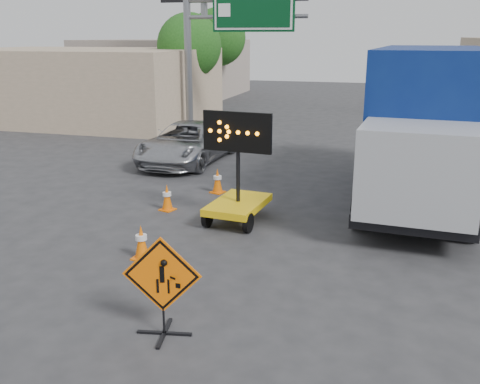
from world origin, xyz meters
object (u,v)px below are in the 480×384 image
at_px(construction_sign, 162,284).
at_px(arrow_board, 238,197).
at_px(box_truck, 423,133).
at_px(pickup_truck, 188,143).

relative_size(construction_sign, arrow_board, 0.59).
distance_m(construction_sign, box_truck, 10.18).
height_order(pickup_truck, box_truck, box_truck).
height_order(arrow_board, box_truck, box_truck).
bearing_deg(construction_sign, pickup_truck, 99.34).
bearing_deg(pickup_truck, arrow_board, -55.82).
relative_size(construction_sign, pickup_truck, 0.31).
xyz_separation_m(arrow_board, box_truck, (4.62, 3.49, 1.34)).
xyz_separation_m(arrow_board, pickup_truck, (-3.83, 6.09, 0.11)).
height_order(construction_sign, arrow_board, arrow_board).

